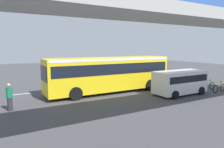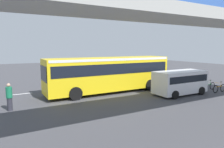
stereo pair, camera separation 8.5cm
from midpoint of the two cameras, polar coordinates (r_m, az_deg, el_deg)
name	(u,v)px [view 1 (the left image)]	position (r m, az deg, el deg)	size (l,w,h in m)	color
ground	(96,93)	(18.33, -4.57, -5.34)	(80.00, 80.00, 0.00)	#424247
city_bus	(110,72)	(18.37, -0.82, 0.68)	(11.54, 2.85, 3.15)	yellow
parked_van	(180,81)	(18.50, 18.41, -1.85)	(4.80, 2.17, 2.05)	silver
bicycle_blue	(195,83)	(22.55, 22.12, -2.48)	(1.77, 0.44, 0.96)	black
bicycle_orange	(219,88)	(20.92, 27.72, -3.53)	(1.77, 0.44, 0.96)	black
bicycle_green	(209,86)	(21.57, 25.34, -3.08)	(1.77, 0.44, 0.96)	black
pedestrian	(10,97)	(14.65, -26.95, -5.85)	(0.38, 0.38, 1.79)	#2D2D38
traffic_sign	(114,66)	(24.27, 0.38, 2.35)	(0.08, 0.60, 2.80)	slate
lane_dash_leftmost	(133,83)	(23.72, 5.71, -2.40)	(2.00, 0.20, 0.01)	silver
lane_dash_left	(102,86)	(21.70, -2.97, -3.30)	(2.00, 0.20, 0.01)	silver
lane_dash_centre	(65,90)	(20.27, -13.17, -4.26)	(2.00, 0.20, 0.01)	silver
lane_dash_right	(20,94)	(19.56, -24.52, -5.17)	(2.00, 0.20, 0.01)	silver
pedestrian_overpass	(181,24)	(10.22, 18.46, 13.07)	(28.77, 2.60, 6.87)	#9E9E99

